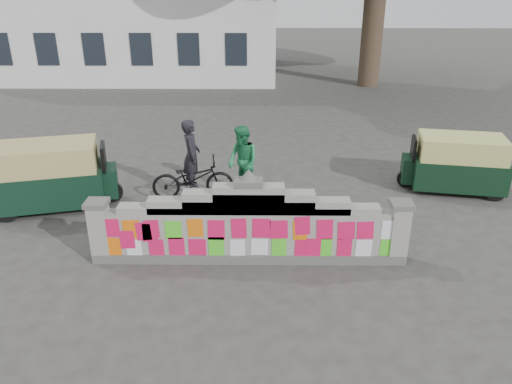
# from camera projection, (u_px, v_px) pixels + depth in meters

# --- Properties ---
(ground) EXTENTS (100.00, 100.00, 0.00)m
(ground) POSITION_uv_depth(u_px,v_px,m) (249.00, 260.00, 10.35)
(ground) COLOR #383533
(ground) RESTS_ON ground
(parapet_wall) EXTENTS (6.48, 0.44, 2.01)m
(parapet_wall) POSITION_uv_depth(u_px,v_px,m) (249.00, 228.00, 10.05)
(parapet_wall) COLOR #4C4C49
(parapet_wall) RESTS_ON ground
(building) EXTENTS (16.00, 10.00, 8.90)m
(building) POSITION_uv_depth(u_px,v_px,m) (136.00, 2.00, 28.96)
(building) COLOR silver
(building) RESTS_ON ground
(cyclist_bike) EXTENTS (2.19, 1.01, 1.11)m
(cyclist_bike) POSITION_uv_depth(u_px,v_px,m) (193.00, 178.00, 13.01)
(cyclist_bike) COLOR black
(cyclist_bike) RESTS_ON ground
(cyclist_rider) EXTENTS (0.54, 0.74, 1.88)m
(cyclist_rider) POSITION_uv_depth(u_px,v_px,m) (192.00, 165.00, 12.86)
(cyclist_rider) COLOR black
(cyclist_rider) RESTS_ON ground
(pedestrian) EXTENTS (1.12, 1.16, 1.89)m
(pedestrian) POSITION_uv_depth(u_px,v_px,m) (243.00, 162.00, 13.06)
(pedestrian) COLOR #23824B
(pedestrian) RESTS_ON ground
(rickshaw_left) EXTENTS (3.12, 2.00, 1.67)m
(rickshaw_left) POSITION_uv_depth(u_px,v_px,m) (52.00, 175.00, 12.38)
(rickshaw_left) COLOR black
(rickshaw_left) RESTS_ON ground
(rickshaw_right) EXTENTS (2.84, 1.68, 1.53)m
(rickshaw_right) POSITION_uv_depth(u_px,v_px,m) (456.00, 163.00, 13.40)
(rickshaw_right) COLOR black
(rickshaw_right) RESTS_ON ground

